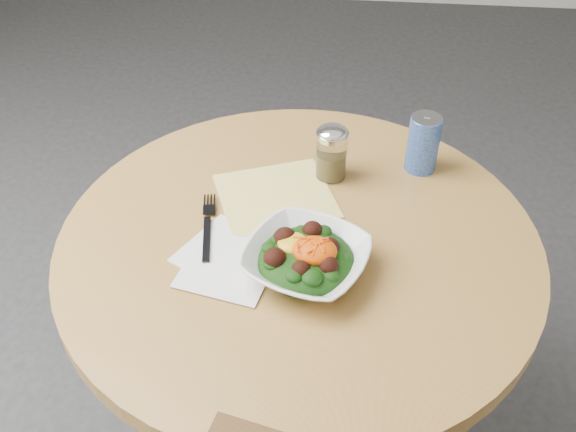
{
  "coord_description": "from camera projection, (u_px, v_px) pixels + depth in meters",
  "views": [
    {
      "loc": [
        0.07,
        -0.88,
        1.56
      ],
      "look_at": [
        -0.02,
        -0.02,
        0.81
      ],
      "focal_mm": 40.0,
      "sensor_mm": 36.0,
      "label": 1
    }
  ],
  "objects": [
    {
      "name": "table",
      "position": [
        298.0,
        306.0,
        1.33
      ],
      "size": [
        0.9,
        0.9,
        0.75
      ],
      "color": "black",
      "rests_on": "ground"
    },
    {
      "name": "cloth_napkin",
      "position": [
        276.0,
        196.0,
        1.28
      ],
      "size": [
        0.28,
        0.27,
        0.0
      ],
      "primitive_type": "cube",
      "rotation": [
        0.0,
        0.0,
        0.38
      ],
      "color": "#DDBD0B",
      "rests_on": "table"
    },
    {
      "name": "paper_napkins",
      "position": [
        228.0,
        259.0,
        1.15
      ],
      "size": [
        0.21,
        0.23,
        0.0
      ],
      "color": "silver",
      "rests_on": "table"
    },
    {
      "name": "salad_bowl",
      "position": [
        306.0,
        259.0,
        1.11
      ],
      "size": [
        0.27,
        0.27,
        0.08
      ],
      "color": "white",
      "rests_on": "table"
    },
    {
      "name": "fork",
      "position": [
        208.0,
        224.0,
        1.21
      ],
      "size": [
        0.05,
        0.19,
        0.0
      ],
      "color": "black",
      "rests_on": "table"
    },
    {
      "name": "spice_shaker",
      "position": [
        332.0,
        153.0,
        1.3
      ],
      "size": [
        0.07,
        0.07,
        0.12
      ],
      "color": "silver",
      "rests_on": "table"
    },
    {
      "name": "beverage_can",
      "position": [
        423.0,
        143.0,
        1.32
      ],
      "size": [
        0.07,
        0.07,
        0.13
      ],
      "color": "#0D2396",
      "rests_on": "table"
    }
  ]
}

